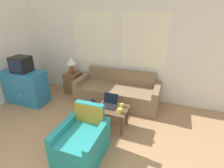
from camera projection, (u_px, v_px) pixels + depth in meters
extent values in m
cube|color=white|center=(120.00, 49.00, 4.48)|extent=(6.37, 0.05, 2.60)
cube|color=white|center=(93.00, 38.00, 4.59)|extent=(1.10, 0.01, 1.30)
cube|color=white|center=(144.00, 41.00, 4.17)|extent=(1.10, 0.01, 1.30)
cube|color=#846B4C|center=(117.00, 95.00, 4.47)|extent=(1.82, 0.81, 0.45)
cube|color=#846B4C|center=(121.00, 84.00, 4.70)|extent=(1.82, 0.12, 0.80)
cube|color=#846B4C|center=(83.00, 87.00, 4.75)|extent=(0.14, 0.81, 0.60)
cube|color=#846B4C|center=(156.00, 99.00, 4.14)|extent=(0.14, 0.81, 0.60)
cube|color=teal|center=(81.00, 145.00, 2.86)|extent=(0.51, 0.82, 0.46)
cube|color=teal|center=(91.00, 123.00, 3.10)|extent=(0.51, 0.10, 0.83)
cube|color=teal|center=(65.00, 138.00, 2.93)|extent=(0.10, 0.82, 0.58)
cube|color=teal|center=(98.00, 147.00, 2.75)|extent=(0.10, 0.82, 0.58)
cube|color=#A87F28|center=(89.00, 120.00, 3.01)|extent=(0.53, 0.01, 0.60)
cube|color=teal|center=(26.00, 87.00, 4.45)|extent=(1.03, 0.51, 0.85)
sphere|color=tan|center=(16.00, 85.00, 4.16)|extent=(0.04, 0.04, 0.04)
sphere|color=tan|center=(19.00, 96.00, 4.28)|extent=(0.04, 0.04, 0.04)
cube|color=black|center=(21.00, 64.00, 4.20)|extent=(0.43, 0.36, 0.37)
cube|color=#192342|center=(15.00, 66.00, 4.05)|extent=(0.35, 0.01, 0.29)
cube|color=brown|center=(73.00, 83.00, 5.04)|extent=(0.40, 0.40, 0.58)
ellipsoid|color=brown|center=(72.00, 70.00, 4.88)|extent=(0.14, 0.14, 0.21)
cylinder|color=tan|center=(71.00, 65.00, 4.82)|extent=(0.02, 0.02, 0.06)
cone|color=white|center=(71.00, 61.00, 4.77)|extent=(0.29, 0.29, 0.19)
cube|color=brown|center=(106.00, 108.00, 3.54)|extent=(0.89, 0.48, 0.03)
cylinder|color=brown|center=(85.00, 118.00, 3.59)|extent=(0.04, 0.04, 0.42)
cylinder|color=brown|center=(122.00, 126.00, 3.34)|extent=(0.04, 0.04, 0.42)
cylinder|color=brown|center=(93.00, 109.00, 3.92)|extent=(0.04, 0.04, 0.42)
cylinder|color=brown|center=(127.00, 116.00, 3.67)|extent=(0.04, 0.04, 0.42)
cube|color=black|center=(109.00, 106.00, 3.53)|extent=(0.30, 0.22, 0.02)
cube|color=black|center=(111.00, 98.00, 3.60)|extent=(0.30, 0.07, 0.21)
cylinder|color=gold|center=(120.00, 111.00, 3.32)|extent=(0.09, 0.09, 0.09)
cylinder|color=#191E4C|center=(93.00, 102.00, 3.64)|extent=(0.09, 0.09, 0.08)
cylinder|color=gold|center=(122.00, 105.00, 3.52)|extent=(0.07, 0.07, 0.07)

